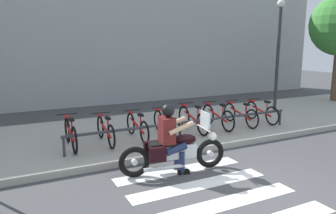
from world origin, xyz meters
The scene contains 18 objects.
ground_plane centered at (0.00, 0.00, 0.00)m, with size 48.00×48.00×0.00m, color #424244.
sidewalk centered at (0.00, 4.52, 0.07)m, with size 24.00×4.40×0.15m, color #A8A399.
crosswalk_stripe_2 centered at (-0.67, 0.00, 0.00)m, with size 2.80×0.40×0.01m, color white.
crosswalk_stripe_3 centered at (-0.67, 0.80, 0.00)m, with size 2.80×0.40×0.01m, color white.
crosswalk_stripe_4 centered at (-0.67, 1.60, 0.00)m, with size 2.80×0.40×0.01m, color white.
motorcycle centered at (-0.80, 1.57, 0.46)m, with size 2.26×0.76×1.22m.
rider centered at (-0.88, 1.58, 0.82)m, with size 0.68×0.60×1.43m.
bicycle_0 centered at (-2.48, 3.66, 0.50)m, with size 0.48×1.64×0.78m.
bicycle_1 centered at (-1.64, 3.66, 0.49)m, with size 0.48×1.64×0.73m.
bicycle_2 centered at (-0.79, 3.66, 0.48)m, with size 0.48×1.62×0.72m.
bicycle_3 centered at (0.05, 3.66, 0.48)m, with size 0.48×1.67×0.72m.
bicycle_4 centered at (0.90, 3.66, 0.50)m, with size 0.48×1.71×0.78m.
bicycle_5 centered at (1.74, 3.66, 0.50)m, with size 0.48×1.65×0.76m.
bicycle_6 centered at (2.59, 3.66, 0.48)m, with size 0.48×1.68×0.72m.
bicycle_7 centered at (3.43, 3.66, 0.48)m, with size 0.48×1.56×0.72m.
bike_rack centered at (0.47, 3.10, 0.58)m, with size 6.51×0.07×0.49m.
street_lamp centered at (5.26, 4.92, 2.54)m, with size 0.28×0.28×4.18m.
building_backdrop centered at (0.00, 10.22, 3.67)m, with size 24.00×1.20×7.34m, color #A7A7A7.
Camera 1 is at (-3.73, -3.97, 2.57)m, focal length 34.47 mm.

